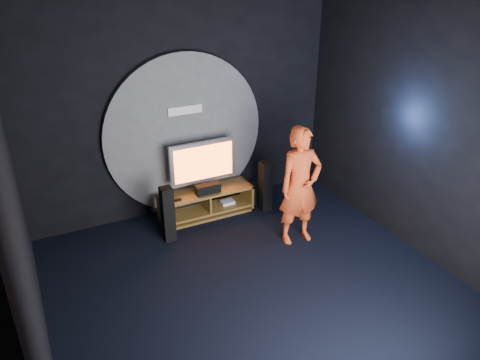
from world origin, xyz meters
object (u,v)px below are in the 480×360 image
object	(u,v)px
media_console	(207,204)
tv	(203,164)
tower_speaker_right	(265,186)
subwoofer	(255,193)
player	(300,186)
tower_speaker_left	(168,214)

from	to	relation	value
media_console	tv	size ratio (longest dim) A/B	1.40
media_console	tower_speaker_right	bearing A→B (deg)	-14.75
tower_speaker_right	subwoofer	xyz separation A→B (m)	(-0.01, 0.32, -0.28)
media_console	player	size ratio (longest dim) A/B	0.86
media_console	subwoofer	xyz separation A→B (m)	(0.94, 0.07, -0.04)
tv	player	xyz separation A→B (m)	(0.95, -1.34, -0.01)
tv	subwoofer	bearing A→B (deg)	0.13
tower_speaker_left	subwoofer	distance (m)	1.82
tower_speaker_left	subwoofer	bearing A→B (deg)	15.66
tower_speaker_right	subwoofer	world-z (taller)	tower_speaker_right
media_console	tv	distance (m)	0.71
tv	tower_speaker_left	size ratio (longest dim) A/B	1.27
subwoofer	player	xyz separation A→B (m)	(-0.00, -1.34, 0.74)
tower_speaker_left	player	world-z (taller)	player
tower_speaker_right	subwoofer	size ratio (longest dim) A/B	2.88
tower_speaker_right	player	bearing A→B (deg)	-90.70
tv	tower_speaker_right	bearing A→B (deg)	-18.34
media_console	tower_speaker_right	xyz separation A→B (m)	(0.95, -0.25, 0.24)
tv	tower_speaker_left	world-z (taller)	tv
tower_speaker_right	player	distance (m)	1.12
tv	tower_speaker_right	size ratio (longest dim) A/B	1.27
tower_speaker_left	tv	bearing A→B (deg)	31.76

